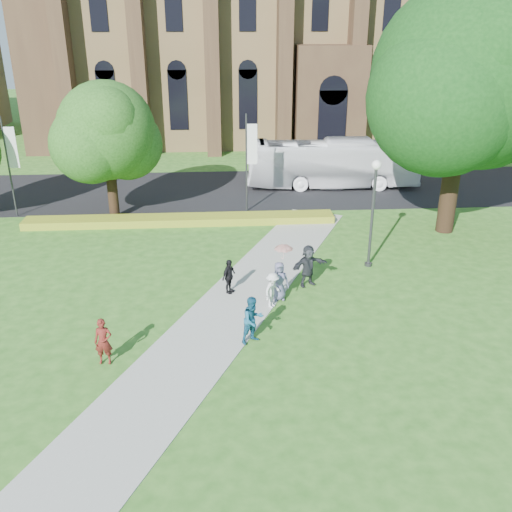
{
  "coord_description": "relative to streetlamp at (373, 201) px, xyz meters",
  "views": [
    {
      "loc": [
        0.32,
        -18.55,
        11.38
      ],
      "look_at": [
        1.85,
        4.32,
        1.6
      ],
      "focal_mm": 40.0,
      "sensor_mm": 36.0,
      "label": 1
    }
  ],
  "objects": [
    {
      "name": "banner_pole_1",
      "position": [
        -19.39,
        8.7,
        0.09
      ],
      "size": [
        0.7,
        0.1,
        6.0
      ],
      "color": "#38383D",
      "rests_on": "ground"
    },
    {
      "name": "large_tree",
      "position": [
        5.5,
        4.5,
        5.07
      ],
      "size": [
        9.6,
        9.6,
        13.2
      ],
      "color": "#332114",
      "rests_on": "ground"
    },
    {
      "name": "banner_pole_0",
      "position": [
        -5.39,
        8.7,
        0.09
      ],
      "size": [
        0.7,
        0.1,
        6.0
      ],
      "color": "#38383D",
      "rests_on": "ground"
    },
    {
      "name": "ground",
      "position": [
        -7.5,
        -6.5,
        -3.3
      ],
      "size": [
        160.0,
        160.0,
        0.0
      ],
      "primitive_type": "plane",
      "color": "#2D631D",
      "rests_on": "ground"
    },
    {
      "name": "road",
      "position": [
        -7.5,
        13.5,
        -3.29
      ],
      "size": [
        160.0,
        10.0,
        0.02
      ],
      "primitive_type": "cube",
      "color": "black",
      "rests_on": "ground"
    },
    {
      "name": "parasol",
      "position": [
        -4.56,
        -3.22,
        -1.21
      ],
      "size": [
        0.94,
        0.94,
        0.67
      ],
      "primitive_type": "imported",
      "rotation": [
        0.0,
        0.0,
        -0.27
      ],
      "color": "#D495A7",
      "rests_on": "pedestrian_4"
    },
    {
      "name": "streetlamp",
      "position": [
        0.0,
        0.0,
        0.0
      ],
      "size": [
        0.44,
        0.44,
        5.24
      ],
      "color": "#38383D",
      "rests_on": "ground"
    },
    {
      "name": "pedestrian_2",
      "position": [
        -5.08,
        -3.98,
        -2.48
      ],
      "size": [
        1.05,
        1.14,
        1.54
      ],
      "primitive_type": "imported",
      "rotation": [
        0.0,
        0.0,
        0.94
      ],
      "color": "silver",
      "rests_on": "footpath"
    },
    {
      "name": "tour_coach",
      "position": [
        0.78,
        13.81,
        -1.61
      ],
      "size": [
        12.05,
        3.25,
        3.33
      ],
      "primitive_type": "imported",
      "rotation": [
        0.0,
        0.0,
        1.53
      ],
      "color": "white",
      "rests_on": "road"
    },
    {
      "name": "pedestrian_1",
      "position": [
        -6.07,
        -6.69,
        -2.33
      ],
      "size": [
        1.13,
        1.07,
        1.85
      ],
      "primitive_type": "imported",
      "rotation": [
        0.0,
        0.0,
        0.56
      ],
      "color": "navy",
      "rests_on": "footpath"
    },
    {
      "name": "pedestrian_0",
      "position": [
        -11.33,
        -7.73,
        -2.4
      ],
      "size": [
        0.63,
        0.41,
        1.71
      ],
      "primitive_type": "imported",
      "rotation": [
        0.0,
        0.0,
        -0.01
      ],
      "color": "maroon",
      "rests_on": "footpath"
    },
    {
      "name": "street_tree_1",
      "position": [
        -13.5,
        8.0,
        1.93
      ],
      "size": [
        5.6,
        5.6,
        8.05
      ],
      "color": "#332114",
      "rests_on": "ground"
    },
    {
      "name": "footpath",
      "position": [
        -7.5,
        -5.5,
        -3.28
      ],
      "size": [
        15.58,
        28.54,
        0.04
      ],
      "primitive_type": "cube",
      "rotation": [
        0.0,
        0.0,
        -0.44
      ],
      "color": "#B2B2A8",
      "rests_on": "ground"
    },
    {
      "name": "pedestrian_4",
      "position": [
        -4.74,
        -3.32,
        -2.4
      ],
      "size": [
        0.91,
        0.66,
        1.72
      ],
      "primitive_type": "imported",
      "rotation": [
        0.0,
        0.0,
        0.14
      ],
      "color": "slate",
      "rests_on": "footpath"
    },
    {
      "name": "flower_hedge",
      "position": [
        -9.5,
        6.7,
        -3.07
      ],
      "size": [
        18.0,
        1.4,
        0.45
      ],
      "primitive_type": "cube",
      "color": "gold",
      "rests_on": "ground"
    },
    {
      "name": "pedestrian_5",
      "position": [
        -3.3,
        -2.03,
        -2.29
      ],
      "size": [
        1.86,
        1.26,
        1.92
      ],
      "primitive_type": "imported",
      "rotation": [
        0.0,
        0.0,
        0.43
      ],
      "color": "#282B30",
      "rests_on": "footpath"
    },
    {
      "name": "pedestrian_3",
      "position": [
        -6.86,
        -2.54,
        -2.47
      ],
      "size": [
        0.84,
        0.97,
        1.56
      ],
      "primitive_type": "imported",
      "rotation": [
        0.0,
        0.0,
        0.96
      ],
      "color": "black",
      "rests_on": "footpath"
    }
  ]
}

